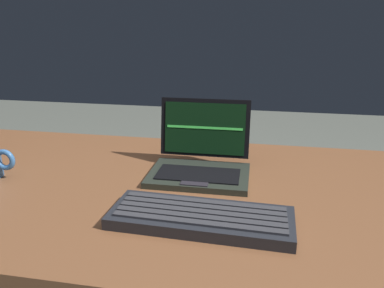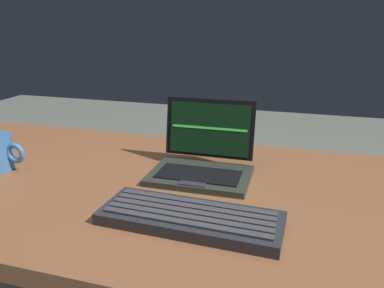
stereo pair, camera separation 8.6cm
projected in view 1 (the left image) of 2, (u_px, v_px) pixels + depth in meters
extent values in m
cube|color=brown|center=(211.00, 197.00, 0.86)|extent=(1.74, 0.71, 0.04)
cylinder|color=black|center=(4.00, 234.00, 1.39)|extent=(0.05, 0.05, 0.71)
cube|color=#282E26|center=(199.00, 175.00, 0.91)|extent=(0.24, 0.17, 0.01)
cube|color=black|center=(198.00, 174.00, 0.90)|extent=(0.20, 0.09, 0.00)
cube|color=#29252D|center=(194.00, 183.00, 0.85)|extent=(0.06, 0.03, 0.00)
cube|color=black|center=(205.00, 128.00, 0.97)|extent=(0.23, 0.03, 0.15)
cube|color=black|center=(205.00, 129.00, 0.96)|extent=(0.21, 0.03, 0.13)
cube|color=#4CF259|center=(204.00, 128.00, 0.96)|extent=(0.20, 0.00, 0.01)
cube|color=#24262C|center=(199.00, 218.00, 0.71)|extent=(0.35, 0.14, 0.02)
cube|color=#38383D|center=(195.00, 222.00, 0.67)|extent=(0.32, 0.03, 0.00)
cube|color=#38383D|center=(197.00, 217.00, 0.68)|extent=(0.32, 0.03, 0.00)
cube|color=#38383D|center=(199.00, 211.00, 0.70)|extent=(0.32, 0.03, 0.00)
cube|color=#38383D|center=(201.00, 206.00, 0.72)|extent=(0.32, 0.03, 0.00)
cube|color=#38383D|center=(203.00, 202.00, 0.74)|extent=(0.32, 0.03, 0.00)
torus|color=teal|center=(5.00, 160.00, 0.89)|extent=(0.05, 0.01, 0.05)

